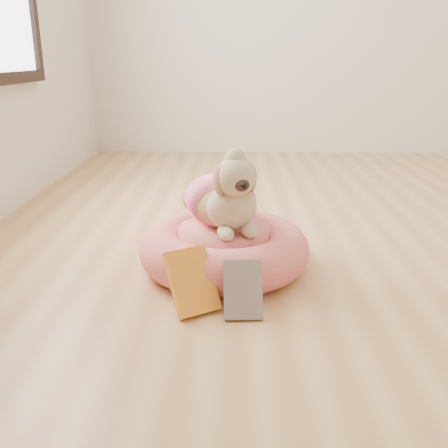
{
  "coord_description": "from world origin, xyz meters",
  "views": [
    {
      "loc": [
        -0.85,
        -1.97,
        0.77
      ],
      "look_at": [
        -0.88,
        -0.25,
        0.2
      ],
      "focal_mm": 40.0,
      "sensor_mm": 36.0,
      "label": 1
    }
  ],
  "objects_px": {
    "pet_bed": "(224,249)",
    "dog": "(224,185)",
    "book_white": "(243,290)",
    "book_yellow": "(192,282)"
  },
  "relations": [
    {
      "from": "pet_bed",
      "to": "dog",
      "type": "height_order",
      "value": "dog"
    },
    {
      "from": "pet_bed",
      "to": "dog",
      "type": "distance_m",
      "value": 0.25
    },
    {
      "from": "book_white",
      "to": "dog",
      "type": "bearing_deg",
      "value": 96.69
    },
    {
      "from": "pet_bed",
      "to": "book_white",
      "type": "relative_size",
      "value": 3.49
    },
    {
      "from": "dog",
      "to": "book_white",
      "type": "distance_m",
      "value": 0.45
    },
    {
      "from": "pet_bed",
      "to": "book_yellow",
      "type": "bearing_deg",
      "value": -106.44
    },
    {
      "from": "book_yellow",
      "to": "book_white",
      "type": "bearing_deg",
      "value": -42.49
    },
    {
      "from": "pet_bed",
      "to": "dog",
      "type": "bearing_deg",
      "value": 92.47
    },
    {
      "from": "dog",
      "to": "book_yellow",
      "type": "xyz_separation_m",
      "value": [
        -0.1,
        -0.35,
        -0.23
      ]
    },
    {
      "from": "dog",
      "to": "pet_bed",
      "type": "bearing_deg",
      "value": -107.13
    }
  ]
}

